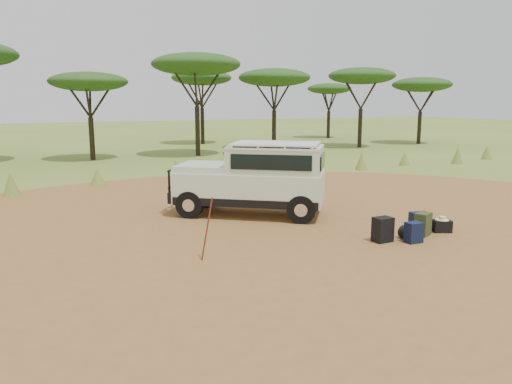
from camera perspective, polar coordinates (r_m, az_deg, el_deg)
name	(u,v)px	position (r m, az deg, el deg)	size (l,w,h in m)	color
ground	(277,234)	(12.45, 2.40, -4.78)	(140.00, 140.00, 0.00)	olive
dirt_clearing	(277,233)	(12.45, 2.40, -4.76)	(23.00, 23.00, 0.01)	brown
grass_fringe	(179,172)	(20.33, -8.74, 2.22)	(36.60, 1.60, 0.90)	olive
acacia_treeline	(133,73)	(31.13, -13.87, 13.10)	(46.70, 13.20, 6.26)	black
safari_vehicle	(255,180)	(14.24, -0.13, 1.34)	(4.43, 3.91, 2.10)	beige
walking_staff	(207,229)	(10.28, -5.63, -4.26)	(0.03, 0.03, 1.34)	maroon
backpack_black	(383,230)	(12.02, 14.28, -4.19)	(0.43, 0.32, 0.59)	black
backpack_navy	(414,233)	(12.16, 17.57, -4.44)	(0.37, 0.27, 0.49)	#101634
backpack_olive	(423,224)	(12.85, 18.53, -3.52)	(0.41, 0.30, 0.57)	#2F3E1C
duffel_navy	(420,223)	(13.13, 18.23, -3.33)	(0.46, 0.34, 0.52)	#101634
hard_case	(442,226)	(13.38, 20.46, -3.67)	(0.44, 0.31, 0.31)	black
stuff_sack	(407,233)	(12.45, 16.89, -4.48)	(0.31, 0.31, 0.31)	black
safari_hat	(442,219)	(13.34, 20.52, -2.88)	(0.33, 0.33, 0.10)	beige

